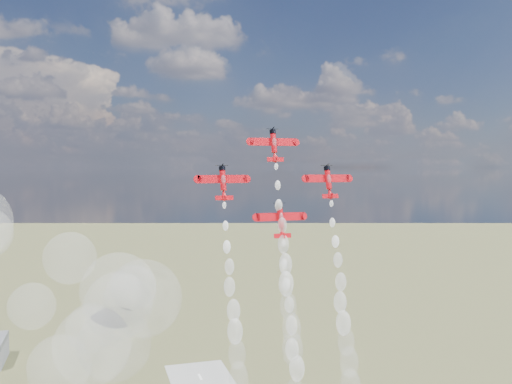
{
  "coord_description": "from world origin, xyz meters",
  "views": [
    {
      "loc": [
        -48.44,
        -128.24,
        102.95
      ],
      "look_at": [
        -6.94,
        10.71,
        96.36
      ],
      "focal_mm": 38.0,
      "sensor_mm": 36.0,
      "label": 1
    }
  ],
  "objects": [
    {
      "name": "smoke_trail_lead",
      "position": [
        -0.94,
        1.08,
        66.55
      ],
      "size": [
        5.19,
        16.44,
        49.34
      ],
      "color": "white",
      "rests_on": "plane_lead"
    },
    {
      "name": "drifted_smoke_cloud",
      "position": [
        -54.3,
        28.5,
        65.36
      ],
      "size": [
        71.54,
        39.78,
        56.93
      ],
      "color": "white",
      "rests_on": "ground"
    },
    {
      "name": "plane_lead",
      "position": [
        -0.94,
        13.6,
        109.25
      ],
      "size": [
        13.3,
        5.32,
        9.28
      ],
      "rotation": [
        1.29,
        0.0,
        0.0
      ],
      "color": "red",
      "rests_on": "ground"
    },
    {
      "name": "plane_right",
      "position": [
        14.14,
        10.63,
        99.11
      ],
      "size": [
        13.3,
        5.32,
        9.28
      ],
      "rotation": [
        1.29,
        0.0,
        0.0
      ],
      "color": "red",
      "rests_on": "ground"
    },
    {
      "name": "smoke_trail_left",
      "position": [
        -15.64,
        -2.05,
        56.42
      ],
      "size": [
        5.18,
        16.71,
        49.61
      ],
      "color": "white",
      "rests_on": "plane_left"
    },
    {
      "name": "plane_left",
      "position": [
        -16.02,
        10.63,
        99.11
      ],
      "size": [
        13.3,
        5.32,
        9.28
      ],
      "rotation": [
        1.29,
        0.0,
        0.0
      ],
      "color": "red",
      "rests_on": "ground"
    },
    {
      "name": "smoke_trail_right",
      "position": [
        13.91,
        -1.83,
        56.65
      ],
      "size": [
        5.31,
        16.66,
        49.03
      ],
      "color": "white",
      "rests_on": "plane_right"
    },
    {
      "name": "plane_slot",
      "position": [
        -0.94,
        7.66,
        88.98
      ],
      "size": [
        13.3,
        5.32,
        9.28
      ],
      "rotation": [
        1.29,
        0.0,
        0.0
      ],
      "color": "red",
      "rests_on": "ground"
    }
  ]
}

